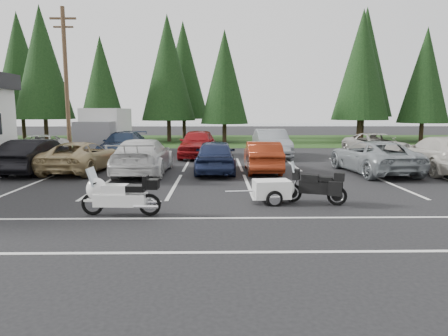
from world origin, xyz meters
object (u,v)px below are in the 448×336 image
(car_near_4, at_px, (215,156))
(car_far_3, at_px, (271,143))
(car_far_4, at_px, (376,145))
(car_near_2, at_px, (81,157))
(touring_motorcycle, at_px, (120,191))
(car_far_0, at_px, (40,147))
(car_far_2, at_px, (198,143))
(car_near_3, at_px, (143,156))
(cargo_trailer, at_px, (271,191))
(car_near_1, at_px, (37,156))
(car_near_7, at_px, (442,154))
(utility_pole, at_px, (66,79))
(car_near_5, at_px, (262,156))
(adventure_motorcycle, at_px, (314,183))
(car_near_6, at_px, (373,157))
(box_truck, at_px, (103,131))
(car_far_1, at_px, (123,145))

(car_near_4, bearing_deg, car_far_3, -118.15)
(car_near_4, height_order, car_far_4, car_near_4)
(car_near_2, xyz_separation_m, touring_motorcycle, (3.61, -7.76, -0.04))
(car_near_2, height_order, car_near_4, car_near_4)
(car_far_0, xyz_separation_m, car_far_2, (9.06, 0.54, 0.15))
(car_near_3, bearing_deg, car_near_2, -12.53)
(cargo_trailer, bearing_deg, car_far_3, 76.97)
(car_far_0, relative_size, cargo_trailer, 3.22)
(touring_motorcycle, height_order, cargo_trailer, touring_motorcycle)
(car_near_1, relative_size, car_near_7, 0.81)
(car_near_3, bearing_deg, car_far_2, -107.91)
(utility_pole, xyz_separation_m, car_far_2, (8.21, -1.83, -3.87))
(car_near_5, bearing_deg, car_far_0, -22.24)
(car_far_0, bearing_deg, car_near_3, -44.75)
(utility_pole, bearing_deg, car_near_5, -33.53)
(car_near_7, xyz_separation_m, adventure_motorcycle, (-7.12, -5.97, -0.19))
(car_near_5, relative_size, adventure_motorcycle, 2.03)
(car_near_3, relative_size, car_near_5, 1.26)
(car_near_5, height_order, car_near_6, car_near_6)
(box_truck, xyz_separation_m, car_far_0, (-2.84, -2.87, -0.77))
(car_near_6, relative_size, car_far_3, 1.04)
(box_truck, relative_size, car_far_3, 1.12)
(car_far_0, bearing_deg, car_near_4, -33.77)
(touring_motorcycle, distance_m, cargo_trailer, 4.36)
(car_far_1, relative_size, cargo_trailer, 3.38)
(cargo_trailer, bearing_deg, car_far_2, 97.51)
(car_near_3, xyz_separation_m, car_near_4, (3.13, 0.26, -0.02))
(car_far_1, bearing_deg, utility_pole, 158.19)
(car_far_3, xyz_separation_m, car_far_4, (6.20, -0.29, -0.11))
(car_near_2, height_order, car_near_3, car_near_3)
(car_near_1, height_order, car_near_3, car_near_3)
(car_near_4, xyz_separation_m, car_near_5, (2.13, 0.27, -0.06))
(car_near_3, xyz_separation_m, car_far_2, (2.07, 6.26, 0.06))
(box_truck, relative_size, adventure_motorcycle, 2.72)
(utility_pole, distance_m, box_truck, 3.85)
(car_far_1, bearing_deg, car_far_4, 0.81)
(car_near_7, distance_m, car_far_0, 20.93)
(car_near_4, distance_m, car_far_2, 6.09)
(car_near_1, bearing_deg, utility_pole, -75.60)
(box_truck, height_order, car_near_1, box_truck)
(utility_pole, distance_m, cargo_trailer, 18.16)
(car_near_2, relative_size, car_far_2, 1.01)
(car_far_0, bearing_deg, car_near_7, -20.90)
(utility_pole, xyz_separation_m, box_truck, (2.00, 0.50, -3.25))
(adventure_motorcycle, bearing_deg, car_far_1, 144.92)
(car_near_4, distance_m, touring_motorcycle, 7.74)
(car_near_4, bearing_deg, car_far_0, -28.05)
(car_far_3, distance_m, car_far_4, 6.21)
(car_near_3, relative_size, adventure_motorcycle, 2.57)
(car_far_1, distance_m, cargo_trailer, 14.11)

